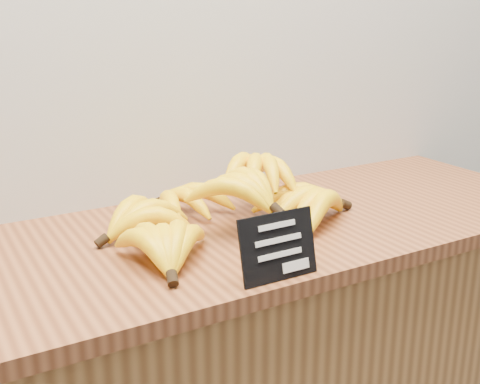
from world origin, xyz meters
The scene contains 3 objects.
counter_top centered at (-0.04, 2.75, 0.92)m, with size 1.55×0.54×0.03m, color brown.
chalkboard_sign centered at (-0.07, 2.51, 0.98)m, with size 0.14×0.01×0.11m, color black.
banana_pile centered at (-0.05, 2.75, 0.98)m, with size 0.57×0.39×0.12m.
Camera 1 is at (-0.57, 1.77, 1.36)m, focal length 45.00 mm.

